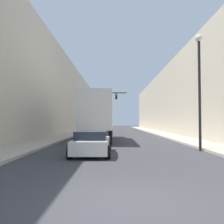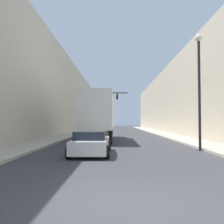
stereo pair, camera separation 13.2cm
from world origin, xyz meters
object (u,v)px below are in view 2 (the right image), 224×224
(semi_truck, at_px, (99,116))
(street_lamp, at_px, (199,76))
(traffic_signal_gantry, at_px, (97,103))
(sedan_car, at_px, (91,143))

(semi_truck, distance_m, street_lamp, 10.65)
(semi_truck, distance_m, traffic_signal_gantry, 14.40)
(semi_truck, xyz_separation_m, traffic_signal_gantry, (-1.22, 14.17, 2.24))
(sedan_car, relative_size, street_lamp, 0.67)
(semi_truck, relative_size, sedan_car, 2.46)
(semi_truck, height_order, traffic_signal_gantry, traffic_signal_gantry)
(sedan_car, xyz_separation_m, traffic_signal_gantry, (-1.46, 23.87, 3.91))
(street_lamp, bearing_deg, semi_truck, 128.77)
(traffic_signal_gantry, xyz_separation_m, street_lamp, (7.74, -22.30, -0.06))
(street_lamp, bearing_deg, sedan_car, -165.94)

